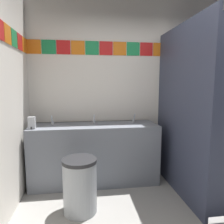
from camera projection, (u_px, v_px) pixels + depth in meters
wall_back at (145, 86)px, 3.36m from camera, size 3.61×0.09×2.83m
vanity_counter at (95, 152)px, 3.06m from camera, size 1.83×0.57×0.87m
faucet_left at (52, 121)px, 3.01m from camera, size 0.04×0.10×0.14m
faucet_center at (94, 120)px, 3.09m from camera, size 0.04×0.10×0.14m
faucet_right at (134, 119)px, 3.17m from camera, size 0.04×0.10×0.14m
soap_dispenser at (32, 123)px, 2.72m from camera, size 0.09×0.09×0.16m
stall_divider at (202, 114)px, 2.47m from camera, size 0.92×1.44×2.21m
toilet at (199, 160)px, 3.16m from camera, size 0.39×0.49×0.74m
trash_bin at (80, 185)px, 2.34m from camera, size 0.39×0.39×0.63m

